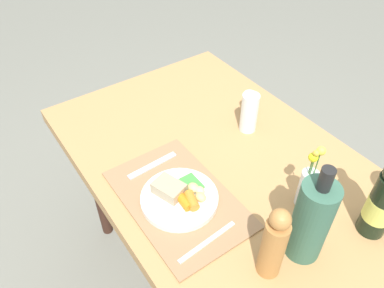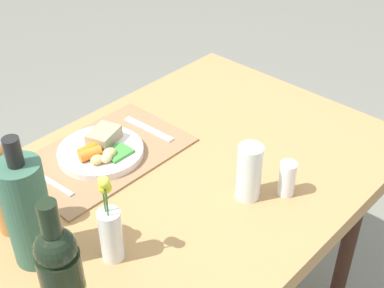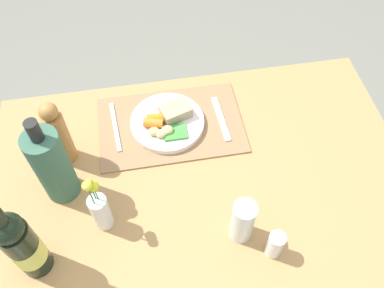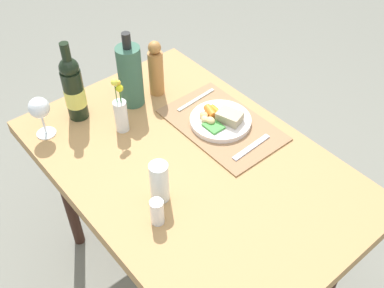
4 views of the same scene
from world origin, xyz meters
name	(u,v)px [view 3 (image 3 of 4)]	position (x,y,z in m)	size (l,w,h in m)	color
ground_plane	(200,265)	(0.00, 0.00, 0.00)	(8.00, 8.00, 0.00)	slate
dining_table	(203,191)	(0.00, 0.00, 0.68)	(1.21, 0.81, 0.75)	#AE804E
placemat	(171,125)	(0.07, -0.21, 0.76)	(0.45, 0.29, 0.01)	#976F4C
dinner_plate	(168,121)	(0.08, -0.21, 0.78)	(0.23, 0.23, 0.06)	white
fork	(221,118)	(-0.09, -0.20, 0.76)	(0.02, 0.18, 0.01)	silver
knife	(115,126)	(0.24, -0.23, 0.76)	(0.01, 0.19, 0.01)	silver
flower_vase	(100,209)	(0.29, 0.09, 0.83)	(0.05, 0.05, 0.23)	silver
water_tumbler	(242,223)	(-0.06, 0.18, 0.82)	(0.06, 0.06, 0.15)	silver
pepper_mill	(58,134)	(0.39, -0.15, 0.87)	(0.06, 0.06, 0.23)	#B0763C
salt_shaker	(275,245)	(-0.13, 0.24, 0.80)	(0.04, 0.04, 0.09)	white
wine_bottle	(22,245)	(0.46, 0.17, 0.88)	(0.08, 0.08, 0.32)	black
cooler_bottle	(52,165)	(0.40, -0.03, 0.88)	(0.09, 0.09, 0.31)	#36604C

